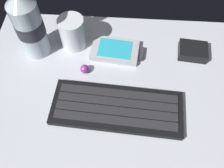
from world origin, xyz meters
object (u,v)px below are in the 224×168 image
(charger_block, at_px, (193,51))
(trackball_mouse, at_px, (85,69))
(handheld_device, at_px, (117,51))
(water_bottle, at_px, (29,25))
(keyboard, at_px, (117,108))
(juice_cup, at_px, (73,34))

(charger_block, xyz_separation_m, trackball_mouse, (-0.27, -0.07, -0.00))
(charger_block, relative_size, trackball_mouse, 3.18)
(handheld_device, distance_m, water_bottle, 0.22)
(keyboard, height_order, water_bottle, water_bottle)
(water_bottle, bearing_deg, keyboard, -36.72)
(keyboard, xyz_separation_m, juice_cup, (-0.12, 0.18, 0.03))
(juice_cup, distance_m, trackball_mouse, 0.10)
(trackball_mouse, bearing_deg, juice_cup, 114.05)
(keyboard, height_order, charger_block, charger_block)
(handheld_device, distance_m, trackball_mouse, 0.10)
(handheld_device, bearing_deg, keyboard, -87.42)
(juice_cup, distance_m, charger_block, 0.31)
(handheld_device, height_order, water_bottle, water_bottle)
(keyboard, height_order, trackball_mouse, trackball_mouse)
(juice_cup, bearing_deg, trackball_mouse, -65.95)
(trackball_mouse, bearing_deg, water_bottle, 154.90)
(water_bottle, distance_m, charger_block, 0.40)
(water_bottle, relative_size, trackball_mouse, 9.45)
(juice_cup, bearing_deg, charger_block, -2.69)
(juice_cup, relative_size, charger_block, 1.21)
(juice_cup, relative_size, water_bottle, 0.41)
(keyboard, relative_size, juice_cup, 3.48)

